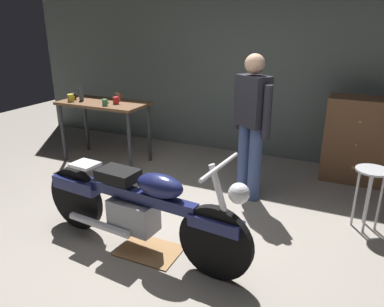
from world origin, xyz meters
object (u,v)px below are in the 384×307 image
at_px(mug_black_matte, 74,96).
at_px(mug_red_diner, 116,100).
at_px(motorcycle, 139,206).
at_px(mug_yellow_tall, 71,98).
at_px(wooden_dresser, 357,140).
at_px(mug_green_speckled, 105,102).
at_px(person_standing, 252,122).
at_px(mug_brown_stoneware, 119,96).
at_px(shop_stool, 371,183).
at_px(bottle, 81,94).

bearing_deg(mug_black_matte, mug_red_diner, 1.17).
bearing_deg(motorcycle, mug_red_diner, 135.18).
height_order(mug_red_diner, mug_yellow_tall, mug_yellow_tall).
bearing_deg(wooden_dresser, mug_yellow_tall, -166.24).
bearing_deg(mug_green_speckled, person_standing, -2.38).
bearing_deg(motorcycle, mug_yellow_tall, 148.57).
bearing_deg(mug_black_matte, motorcycle, -37.89).
bearing_deg(person_standing, mug_brown_stoneware, 21.28).
height_order(motorcycle, mug_yellow_tall, mug_yellow_tall).
bearing_deg(shop_stool, person_standing, 171.09).
distance_m(wooden_dresser, bottle, 3.86).
height_order(shop_stool, mug_yellow_tall, mug_yellow_tall).
bearing_deg(mug_green_speckled, wooden_dresser, 16.67).
height_order(motorcycle, person_standing, person_standing).
distance_m(motorcycle, wooden_dresser, 3.05).
height_order(shop_stool, mug_black_matte, mug_black_matte).
xyz_separation_m(person_standing, mug_green_speckled, (-2.10, 0.09, 0.02)).
bearing_deg(mug_black_matte, wooden_dresser, 11.83).
relative_size(wooden_dresser, bottle, 4.56).
height_order(motorcycle, mug_black_matte, motorcycle).
bearing_deg(shop_stool, bottle, 173.74).
height_order(person_standing, mug_green_speckled, person_standing).
height_order(mug_yellow_tall, mug_black_matte, mug_yellow_tall).
bearing_deg(bottle, shop_stool, -6.26).
relative_size(shop_stool, mug_green_speckled, 6.26).
distance_m(shop_stool, bottle, 3.96).
bearing_deg(shop_stool, mug_red_diner, 172.26).
xyz_separation_m(wooden_dresser, mug_yellow_tall, (-3.84, -0.94, 0.40)).
distance_m(wooden_dresser, mug_yellow_tall, 3.97).
xyz_separation_m(shop_stool, mug_red_diner, (-3.31, 0.45, 0.45)).
bearing_deg(bottle, mug_brown_stoneware, 27.47).
xyz_separation_m(motorcycle, bottle, (-2.05, 1.71, 0.55)).
bearing_deg(mug_green_speckled, mug_red_diner, 67.54).
xyz_separation_m(person_standing, shop_stool, (1.28, -0.20, -0.43)).
xyz_separation_m(shop_stool, wooden_dresser, (-0.16, 1.25, 0.05)).
relative_size(mug_green_speckled, bottle, 0.42).
distance_m(mug_yellow_tall, mug_black_matte, 0.14).
bearing_deg(bottle, mug_red_diner, 2.03).
bearing_deg(person_standing, bottle, 28.94).
xyz_separation_m(shop_stool, mug_yellow_tall, (-4.00, 0.31, 0.45)).
relative_size(mug_yellow_tall, mug_black_matte, 1.13).
xyz_separation_m(mug_black_matte, bottle, (0.15, -0.01, 0.05)).
bearing_deg(mug_yellow_tall, mug_brown_stoneware, 32.59).
height_order(mug_brown_stoneware, mug_green_speckled, mug_brown_stoneware).
relative_size(person_standing, shop_stool, 2.61).
distance_m(wooden_dresser, mug_brown_stoneware, 3.34).
xyz_separation_m(motorcycle, mug_black_matte, (-2.20, 1.71, 0.50)).
bearing_deg(person_standing, mug_black_matte, 29.09).
xyz_separation_m(mug_red_diner, mug_green_speckled, (-0.07, -0.16, -0.00)).
height_order(mug_red_diner, mug_green_speckled, mug_red_diner).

